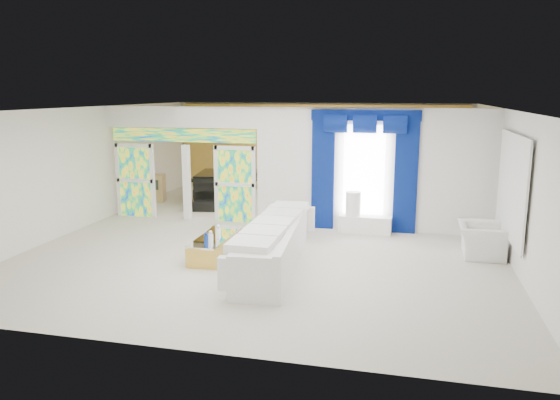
% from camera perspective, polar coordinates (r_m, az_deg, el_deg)
% --- Properties ---
extents(floor, '(12.00, 12.00, 0.00)m').
position_cam_1_polar(floor, '(12.88, -0.07, -3.70)').
color(floor, '#B7AF9E').
rests_on(floor, ground).
extents(dividing_wall, '(5.70, 0.18, 3.00)m').
position_cam_1_polar(dividing_wall, '(13.25, 10.05, 3.17)').
color(dividing_wall, white).
rests_on(dividing_wall, ground).
extents(dividing_header, '(4.30, 0.18, 0.55)m').
position_cam_1_polar(dividing_header, '(14.31, -10.42, 8.70)').
color(dividing_header, white).
rests_on(dividing_header, dividing_wall).
extents(stained_panel_left, '(0.95, 0.04, 2.00)m').
position_cam_1_polar(stained_panel_left, '(15.11, -15.15, 2.04)').
color(stained_panel_left, '#994C3F').
rests_on(stained_panel_left, ground).
extents(stained_panel_right, '(0.95, 0.04, 2.00)m').
position_cam_1_polar(stained_panel_right, '(13.99, -4.81, 1.67)').
color(stained_panel_right, '#994C3F').
rests_on(stained_panel_right, ground).
extents(stained_transom, '(4.00, 0.05, 0.35)m').
position_cam_1_polar(stained_transom, '(14.34, -10.35, 6.80)').
color(stained_transom, '#994C3F').
rests_on(stained_transom, dividing_header).
extents(window_pane, '(1.00, 0.02, 2.30)m').
position_cam_1_polar(window_pane, '(13.17, 8.93, 2.94)').
color(window_pane, white).
rests_on(window_pane, dividing_wall).
extents(blue_drape_left, '(0.55, 0.10, 2.80)m').
position_cam_1_polar(blue_drape_left, '(13.26, 4.59, 2.89)').
color(blue_drape_left, '#04044D').
rests_on(blue_drape_left, ground).
extents(blue_drape_right, '(0.55, 0.10, 2.80)m').
position_cam_1_polar(blue_drape_right, '(13.11, 13.27, 2.52)').
color(blue_drape_right, '#04044D').
rests_on(blue_drape_right, ground).
extents(blue_pelmet, '(2.60, 0.12, 0.25)m').
position_cam_1_polar(blue_pelmet, '(13.01, 9.10, 8.90)').
color(blue_pelmet, '#04044D').
rests_on(blue_pelmet, dividing_wall).
extents(wall_mirror, '(0.04, 2.70, 1.90)m').
position_cam_1_polar(wall_mirror, '(11.43, 23.53, 1.34)').
color(wall_mirror, white).
rests_on(wall_mirror, ground).
extents(gold_curtains, '(9.70, 0.12, 2.90)m').
position_cam_1_polar(gold_curtains, '(18.32, 4.23, 5.58)').
color(gold_curtains, '#AF772A').
rests_on(gold_curtains, ground).
extents(white_sofa, '(1.21, 4.22, 0.79)m').
position_cam_1_polar(white_sofa, '(10.59, -0.55, -4.84)').
color(white_sofa, white).
rests_on(white_sofa, ground).
extents(coffee_table, '(0.75, 1.88, 0.41)m').
position_cam_1_polar(coffee_table, '(11.31, -6.86, -4.89)').
color(coffee_table, gold).
rests_on(coffee_table, ground).
extents(console_table, '(1.27, 0.44, 0.42)m').
position_cam_1_polar(console_table, '(13.16, 9.05, -2.57)').
color(console_table, white).
rests_on(console_table, ground).
extents(table_lamp, '(0.36, 0.36, 0.58)m').
position_cam_1_polar(table_lamp, '(13.08, 7.81, -0.38)').
color(table_lamp, white).
rests_on(table_lamp, console_table).
extents(armchair, '(0.93, 1.06, 0.68)m').
position_cam_1_polar(armchair, '(11.91, 20.63, -4.03)').
color(armchair, white).
rests_on(armchair, ground).
extents(grand_piano, '(1.59, 1.93, 0.88)m').
position_cam_1_polar(grand_piano, '(16.97, -6.37, 1.46)').
color(grand_piano, black).
rests_on(grand_piano, ground).
extents(piano_bench, '(0.92, 0.48, 0.29)m').
position_cam_1_polar(piano_bench, '(15.55, -8.32, -0.61)').
color(piano_bench, black).
rests_on(piano_bench, ground).
extents(tv_console, '(0.68, 0.64, 0.84)m').
position_cam_1_polar(tv_console, '(17.13, -13.17, 1.25)').
color(tv_console, tan).
rests_on(tv_console, ground).
extents(chandelier, '(0.60, 0.60, 0.60)m').
position_cam_1_polar(chandelier, '(16.35, -5.22, 8.90)').
color(chandelier, gold).
rests_on(chandelier, ceiling).
extents(decanters, '(0.16, 0.96, 0.19)m').
position_cam_1_polar(decanters, '(11.01, -7.28, -3.82)').
color(decanters, white).
rests_on(decanters, coffee_table).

